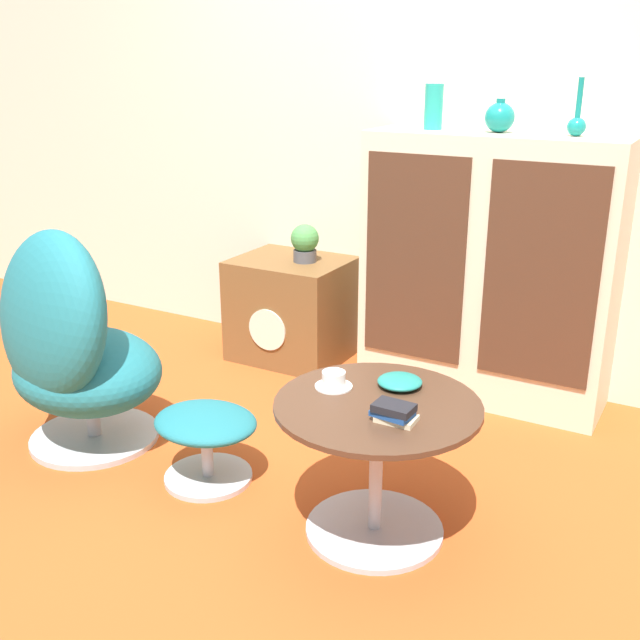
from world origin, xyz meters
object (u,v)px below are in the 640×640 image
sideboard (488,270)px  tv_console (292,309)px  bowl (400,381)px  potted_plant (305,242)px  egg_chair (71,346)px  coffee_table (376,452)px  teacup (334,381)px  book_stack (394,413)px  ottoman (206,431)px  vase_leftmost (434,107)px  vase_inner_right (577,122)px  vase_inner_left (500,117)px

sideboard → tv_console: sideboard is taller
tv_console → bowl: size_ratio=3.84×
potted_plant → egg_chair: bearing=-104.9°
coffee_table → bowl: (0.01, 0.15, 0.19)m
potted_plant → teacup: 1.42m
book_stack → bowl: (-0.09, 0.24, -0.01)m
ottoman → teacup: teacup is taller
coffee_table → vase_leftmost: bearing=105.3°
sideboard → potted_plant: sideboard is taller
vase_inner_right → potted_plant: size_ratio=1.19×
teacup → egg_chair: bearing=-175.8°
egg_chair → vase_leftmost: bearing=53.2°
ottoman → egg_chair: bearing=-176.3°
vase_leftmost → teacup: vase_leftmost is taller
vase_leftmost → sideboard: bearing=-0.7°
tv_console → vase_inner_right: vase_inner_right is taller
vase_leftmost → vase_inner_right: bearing=-0.0°
sideboard → ottoman: sideboard is taller
egg_chair → coffee_table: egg_chair is taller
tv_console → teacup: size_ratio=4.57×
sideboard → book_stack: size_ratio=8.96×
ottoman → book_stack: size_ratio=2.95×
sideboard → vase_inner_left: 0.67m
teacup → potted_plant: bearing=124.3°
ottoman → vase_inner_right: bearing=52.5°
teacup → bowl: teacup is taller
vase_leftmost → vase_inner_left: bearing=0.0°
coffee_table → vase_inner_left: 1.58m
ottoman → teacup: (0.51, 0.04, 0.30)m
tv_console → coffee_table: (1.06, -1.21, 0.04)m
tv_console → vase_leftmost: vase_leftmost is taller
tv_console → potted_plant: bearing=0.5°
ottoman → vase_inner_left: bearing=62.8°
potted_plant → coffee_table: bearing=-51.1°
coffee_table → vase_inner_right: 1.60m
vase_inner_right → potted_plant: bearing=-178.1°
sideboard → vase_inner_right: vase_inner_right is taller
vase_leftmost → teacup: size_ratio=1.56×
ottoman → vase_inner_left: vase_inner_left is taller
coffee_table → vase_inner_left: vase_inner_left is taller
bowl → vase_leftmost: bearing=107.7°
ottoman → potted_plant: 1.32m
sideboard → vase_inner_left: vase_inner_left is taller
vase_inner_left → sideboard: bearing=-77.0°
vase_inner_left → coffee_table: bearing=-88.0°
potted_plant → book_stack: bearing=-50.5°
sideboard → teacup: (-0.14, -1.21, -0.10)m
sideboard → ottoman: (-0.65, -1.25, -0.40)m
book_stack → bowl: 0.26m
egg_chair → vase_leftmost: (0.97, 1.30, 0.87)m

